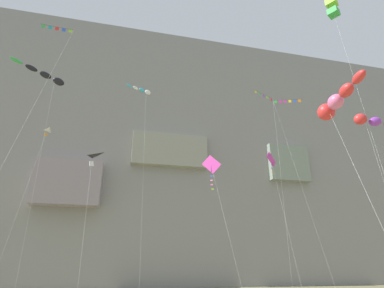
{
  "coord_description": "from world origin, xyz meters",
  "views": [
    {
      "loc": [
        -9.24,
        -5.37,
        3.33
      ],
      "look_at": [
        -1.59,
        27.39,
        16.69
      ],
      "focal_mm": 29.2,
      "sensor_mm": 36.0,
      "label": 1
    }
  ],
  "objects_px": {
    "kite_banner_front_field": "(289,111)",
    "kite_diamond_low_right": "(212,168)",
    "kite_windsock_low_left": "(374,121)",
    "kite_windsock_upper_right": "(142,91)",
    "kite_box_high_right": "(333,8)",
    "kite_delta_upper_mid": "(41,137)",
    "kite_banner_upper_left": "(266,109)",
    "kite_delta_far_left": "(86,163)",
    "kite_banner_near_cliff": "(50,48)",
    "kite_windsock_mid_right": "(335,103)",
    "kite_windsock_high_left": "(47,76)",
    "kite_diamond_high_center": "(272,164)"
  },
  "relations": [
    {
      "from": "kite_delta_upper_mid",
      "to": "kite_banner_upper_left",
      "type": "height_order",
      "value": "kite_banner_upper_left"
    },
    {
      "from": "kite_banner_front_field",
      "to": "kite_diamond_low_right",
      "type": "bearing_deg",
      "value": -144.59
    },
    {
      "from": "kite_windsock_low_left",
      "to": "kite_delta_upper_mid",
      "type": "xyz_separation_m",
      "value": [
        -32.56,
        24.32,
        5.45
      ]
    },
    {
      "from": "kite_box_high_right",
      "to": "kite_banner_upper_left",
      "type": "relative_size",
      "value": 1.02
    },
    {
      "from": "kite_windsock_low_left",
      "to": "kite_box_high_right",
      "type": "distance_m",
      "value": 14.85
    },
    {
      "from": "kite_diamond_low_right",
      "to": "kite_windsock_high_left",
      "type": "height_order",
      "value": "kite_windsock_high_left"
    },
    {
      "from": "kite_diamond_high_center",
      "to": "kite_box_high_right",
      "type": "relative_size",
      "value": 0.48
    },
    {
      "from": "kite_windsock_mid_right",
      "to": "kite_windsock_upper_right",
      "type": "bearing_deg",
      "value": 107.94
    },
    {
      "from": "kite_diamond_high_center",
      "to": "kite_banner_upper_left",
      "type": "relative_size",
      "value": 0.48
    },
    {
      "from": "kite_windsock_low_left",
      "to": "kite_box_high_right",
      "type": "height_order",
      "value": "kite_box_high_right"
    },
    {
      "from": "kite_windsock_mid_right",
      "to": "kite_windsock_upper_right",
      "type": "relative_size",
      "value": 0.43
    },
    {
      "from": "kite_windsock_low_left",
      "to": "kite_banner_upper_left",
      "type": "bearing_deg",
      "value": 86.83
    },
    {
      "from": "kite_box_high_right",
      "to": "kite_banner_front_field",
      "type": "xyz_separation_m",
      "value": [
        2.86,
        15.42,
        -4.57
      ]
    },
    {
      "from": "kite_box_high_right",
      "to": "kite_windsock_upper_right",
      "type": "xyz_separation_m",
      "value": [
        -19.07,
        19.58,
        -1.53
      ]
    },
    {
      "from": "kite_diamond_high_center",
      "to": "kite_windsock_mid_right",
      "type": "bearing_deg",
      "value": -104.59
    },
    {
      "from": "kite_delta_upper_mid",
      "to": "kite_windsock_low_left",
      "type": "bearing_deg",
      "value": -36.75
    },
    {
      "from": "kite_box_high_right",
      "to": "kite_banner_front_field",
      "type": "distance_m",
      "value": 16.34
    },
    {
      "from": "kite_banner_near_cliff",
      "to": "kite_windsock_low_left",
      "type": "bearing_deg",
      "value": -16.07
    },
    {
      "from": "kite_box_high_right",
      "to": "kite_delta_far_left",
      "type": "height_order",
      "value": "kite_box_high_right"
    },
    {
      "from": "kite_banner_near_cliff",
      "to": "kite_banner_upper_left",
      "type": "xyz_separation_m",
      "value": [
        30.47,
        12.68,
        3.09
      ]
    },
    {
      "from": "kite_banner_front_field",
      "to": "kite_windsock_low_left",
      "type": "bearing_deg",
      "value": -99.56
    },
    {
      "from": "kite_windsock_low_left",
      "to": "kite_windsock_upper_right",
      "type": "bearing_deg",
      "value": 131.52
    },
    {
      "from": "kite_windsock_low_left",
      "to": "kite_delta_far_left",
      "type": "bearing_deg",
      "value": 160.53
    },
    {
      "from": "kite_windsock_mid_right",
      "to": "kite_banner_front_field",
      "type": "bearing_deg",
      "value": 62.62
    },
    {
      "from": "kite_box_high_right",
      "to": "kite_banner_front_field",
      "type": "relative_size",
      "value": 1.13
    },
    {
      "from": "kite_diamond_high_center",
      "to": "kite_windsock_upper_right",
      "type": "relative_size",
      "value": 0.51
    },
    {
      "from": "kite_banner_front_field",
      "to": "kite_windsock_high_left",
      "type": "distance_m",
      "value": 34.49
    },
    {
      "from": "kite_delta_far_left",
      "to": "kite_windsock_high_left",
      "type": "xyz_separation_m",
      "value": [
        -7.29,
        8.82,
        14.11
      ]
    },
    {
      "from": "kite_box_high_right",
      "to": "kite_banner_upper_left",
      "type": "distance_m",
      "value": 19.41
    },
    {
      "from": "kite_windsock_mid_right",
      "to": "kite_windsock_upper_right",
      "type": "distance_m",
      "value": 34.3
    },
    {
      "from": "kite_box_high_right",
      "to": "kite_windsock_upper_right",
      "type": "bearing_deg",
      "value": 134.24
    },
    {
      "from": "kite_delta_upper_mid",
      "to": "kite_banner_front_field",
      "type": "bearing_deg",
      "value": -11.17
    },
    {
      "from": "kite_diamond_low_right",
      "to": "kite_box_high_right",
      "type": "distance_m",
      "value": 22.62
    },
    {
      "from": "kite_windsock_low_left",
      "to": "kite_windsock_high_left",
      "type": "relative_size",
      "value": 0.59
    },
    {
      "from": "kite_windsock_mid_right",
      "to": "kite_windsock_low_left",
      "type": "bearing_deg",
      "value": 36.22
    },
    {
      "from": "kite_windsock_mid_right",
      "to": "kite_windsock_high_left",
      "type": "relative_size",
      "value": 0.46
    },
    {
      "from": "kite_banner_front_field",
      "to": "kite_banner_upper_left",
      "type": "relative_size",
      "value": 0.9
    },
    {
      "from": "kite_windsock_low_left",
      "to": "kite_delta_far_left",
      "type": "distance_m",
      "value": 25.89
    },
    {
      "from": "kite_windsock_mid_right",
      "to": "kite_delta_upper_mid",
      "type": "bearing_deg",
      "value": 125.95
    },
    {
      "from": "kite_delta_far_left",
      "to": "kite_banner_front_field",
      "type": "bearing_deg",
      "value": 17.82
    },
    {
      "from": "kite_delta_far_left",
      "to": "kite_banner_near_cliff",
      "type": "bearing_deg",
      "value": -178.46
    },
    {
      "from": "kite_banner_near_cliff",
      "to": "kite_box_high_right",
      "type": "bearing_deg",
      "value": -12.57
    },
    {
      "from": "kite_windsock_upper_right",
      "to": "kite_box_high_right",
      "type": "bearing_deg",
      "value": -45.76
    },
    {
      "from": "kite_diamond_low_right",
      "to": "kite_delta_far_left",
      "type": "height_order",
      "value": "kite_diamond_low_right"
    },
    {
      "from": "kite_box_high_right",
      "to": "kite_delta_upper_mid",
      "type": "bearing_deg",
      "value": 145.49
    },
    {
      "from": "kite_delta_far_left",
      "to": "kite_windsock_high_left",
      "type": "bearing_deg",
      "value": 129.58
    },
    {
      "from": "kite_delta_upper_mid",
      "to": "kite_windsock_upper_right",
      "type": "bearing_deg",
      "value": -11.84
    },
    {
      "from": "kite_diamond_low_right",
      "to": "kite_delta_upper_mid",
      "type": "bearing_deg",
      "value": 136.97
    },
    {
      "from": "kite_diamond_high_center",
      "to": "kite_banner_front_field",
      "type": "relative_size",
      "value": 0.54
    },
    {
      "from": "kite_delta_upper_mid",
      "to": "kite_banner_front_field",
      "type": "xyz_separation_m",
      "value": [
        35.48,
        -7.0,
        4.71
      ]
    }
  ]
}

